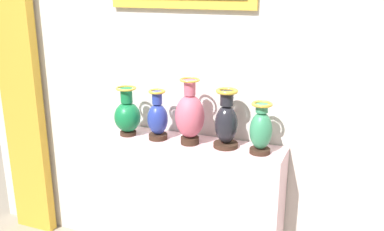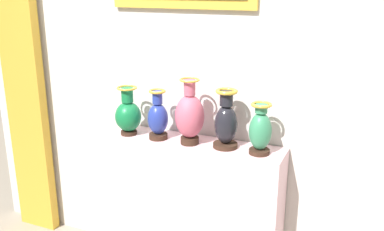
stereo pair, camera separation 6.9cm
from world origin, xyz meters
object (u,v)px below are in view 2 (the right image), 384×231
(vase_onyx, at_px, (226,122))
(vase_emerald, at_px, (128,114))
(vase_jade, at_px, (260,130))
(vase_cobalt, at_px, (158,118))
(vase_rose, at_px, (190,116))

(vase_onyx, bearing_deg, vase_emerald, -177.00)
(vase_jade, bearing_deg, vase_cobalt, -178.94)
(vase_emerald, bearing_deg, vase_onyx, 3.00)
(vase_emerald, height_order, vase_onyx, vase_onyx)
(vase_onyx, bearing_deg, vase_jade, -4.44)
(vase_cobalt, distance_m, vase_jade, 0.70)
(vase_rose, bearing_deg, vase_jade, 1.57)
(vase_cobalt, bearing_deg, vase_onyx, 3.73)
(vase_emerald, distance_m, vase_cobalt, 0.23)
(vase_emerald, xyz_separation_m, vase_cobalt, (0.23, 0.01, 0.00))
(vase_onyx, relative_size, vase_jade, 1.18)
(vase_emerald, height_order, vase_jade, vase_emerald)
(vase_rose, bearing_deg, vase_onyx, 7.33)
(vase_cobalt, relative_size, vase_onyx, 0.89)
(vase_emerald, bearing_deg, vase_cobalt, 1.50)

